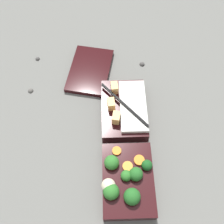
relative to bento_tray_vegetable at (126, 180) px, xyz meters
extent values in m
plane|color=slate|center=(0.11, -0.01, -0.03)|extent=(3.00, 3.00, 0.00)
cube|color=black|center=(0.00, 0.00, -0.01)|extent=(0.19, 0.13, 0.04)
sphere|color=#19511E|center=(0.03, -0.05, 0.02)|extent=(0.03, 0.03, 0.03)
sphere|color=#236023|center=(0.01, -0.02, 0.02)|extent=(0.04, 0.04, 0.04)
sphere|color=#2D7028|center=(-0.03, 0.04, 0.02)|extent=(0.04, 0.04, 0.04)
sphere|color=#236023|center=(-0.05, -0.01, 0.02)|extent=(0.04, 0.04, 0.04)
sphere|color=#2D7028|center=(0.04, 0.04, 0.02)|extent=(0.04, 0.04, 0.04)
sphere|color=#2D7028|center=(0.01, 0.00, 0.02)|extent=(0.03, 0.03, 0.03)
cylinder|color=orange|center=(0.03, -0.01, 0.01)|extent=(0.04, 0.04, 0.01)
cylinder|color=orange|center=(0.05, -0.04, 0.02)|extent=(0.03, 0.03, 0.01)
cylinder|color=orange|center=(0.07, 0.02, 0.01)|extent=(0.03, 0.03, 0.01)
sphere|color=beige|center=(-0.02, 0.05, 0.02)|extent=(0.04, 0.04, 0.04)
cube|color=black|center=(0.21, 0.00, -0.01)|extent=(0.19, 0.13, 0.04)
cube|color=white|center=(0.21, -0.03, 0.02)|extent=(0.17, 0.08, 0.01)
cube|color=#EAB266|center=(0.17, 0.02, 0.03)|extent=(0.03, 0.03, 0.03)
cube|color=#EAB266|center=(0.21, 0.03, 0.03)|extent=(0.03, 0.02, 0.03)
cube|color=#EAB266|center=(0.27, 0.02, 0.03)|extent=(0.03, 0.02, 0.03)
sphere|color=#4C1E4C|center=(0.26, 0.03, 0.02)|extent=(0.02, 0.02, 0.02)
cylinder|color=black|center=(0.21, -0.01, 0.03)|extent=(0.15, 0.13, 0.01)
cylinder|color=black|center=(0.21, 0.00, 0.03)|extent=(0.15, 0.13, 0.01)
cube|color=black|center=(0.37, 0.10, -0.02)|extent=(0.21, 0.16, 0.02)
sphere|color=#474442|center=(0.43, 0.28, -0.02)|extent=(0.02, 0.02, 0.02)
sphere|color=#474442|center=(0.40, -0.08, -0.02)|extent=(0.02, 0.02, 0.02)
sphere|color=#595651|center=(0.30, 0.29, -0.02)|extent=(0.02, 0.02, 0.02)
camera|label=1|loc=(-0.17, 0.04, 0.67)|focal=42.00mm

